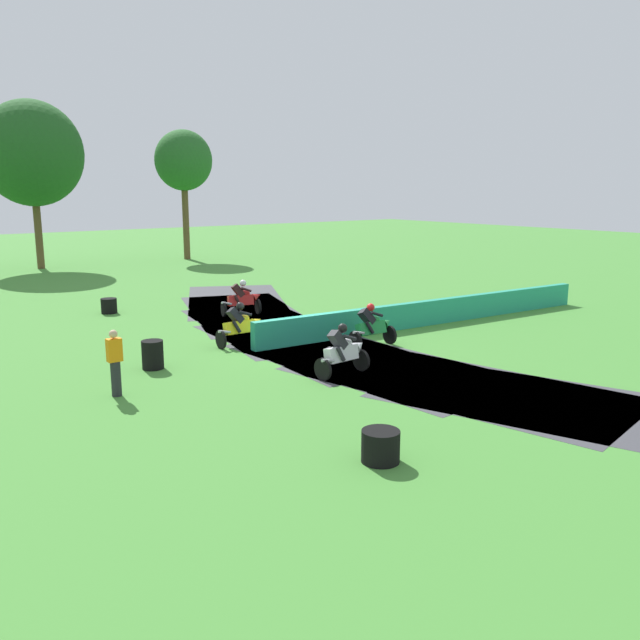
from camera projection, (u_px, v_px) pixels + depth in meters
ground_plane at (305, 343)px, 21.29m from camera, size 120.00×120.00×0.00m
track_asphalt at (326, 340)px, 21.74m from camera, size 8.66×27.06×0.01m
safety_barrier at (435, 312)px, 24.26m from camera, size 15.08×1.29×0.90m
motorcycle_lead_red at (242, 298)px, 25.89m from camera, size 1.71×1.01×1.42m
motorcycle_chase_yellow at (241, 325)px, 20.99m from camera, size 1.69×0.82×1.43m
motorcycle_trailing_green at (373, 326)px, 20.88m from camera, size 1.69×0.88×1.42m
motorcycle_fourth_white at (343, 351)px, 17.63m from camera, size 1.68×0.79×1.43m
tire_stack_near at (109, 306)px, 26.32m from camera, size 0.62×0.62×0.60m
tire_stack_mid_a at (153, 355)px, 18.25m from camera, size 0.59×0.59×0.80m
tire_stack_mid_b at (381, 446)px, 12.07m from camera, size 0.71×0.71×0.60m
track_marshal at (115, 363)px, 15.79m from camera, size 0.34×0.24×1.63m
tree_far_right at (32, 154)px, 39.48m from camera, size 5.99×5.99×10.08m
tree_mid_rise at (183, 161)px, 44.88m from camera, size 3.89×3.89×8.78m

